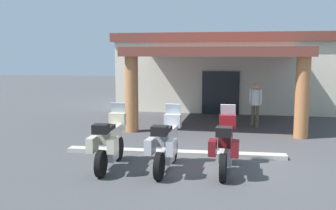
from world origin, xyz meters
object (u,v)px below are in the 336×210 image
motel_building (224,70)px  pedestrian (255,101)px  motorcycle_cream (110,142)px  motorcycle_maroon (225,145)px  motorcycle_silver (166,144)px

motel_building → pedestrian: motel_building is taller
motel_building → motorcycle_cream: bearing=-100.3°
motorcycle_cream → motorcycle_maroon: same height
pedestrian → motorcycle_maroon: bearing=-164.1°
motel_building → motorcycle_maroon: (0.07, -12.55, -1.35)m
motel_building → pedestrian: bearing=-75.8°
motorcycle_silver → pedestrian: pedestrian is taller
motorcycle_cream → pedestrian: bearing=-33.1°
motel_building → motorcycle_silver: 12.79m
motorcycle_silver → motel_building: bearing=-1.9°
motorcycle_silver → pedestrian: size_ratio=1.24×
motorcycle_silver → pedestrian: bearing=-18.4°
motel_building → motorcycle_maroon: motel_building is taller
pedestrian → motorcycle_cream: bearing=173.7°
motorcycle_maroon → motorcycle_silver: bearing=97.5°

